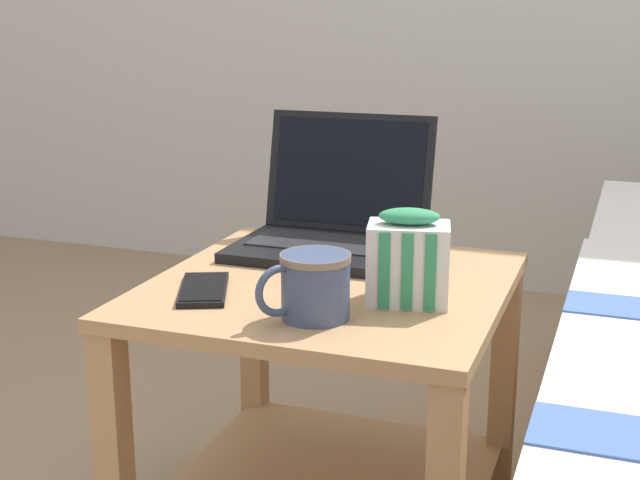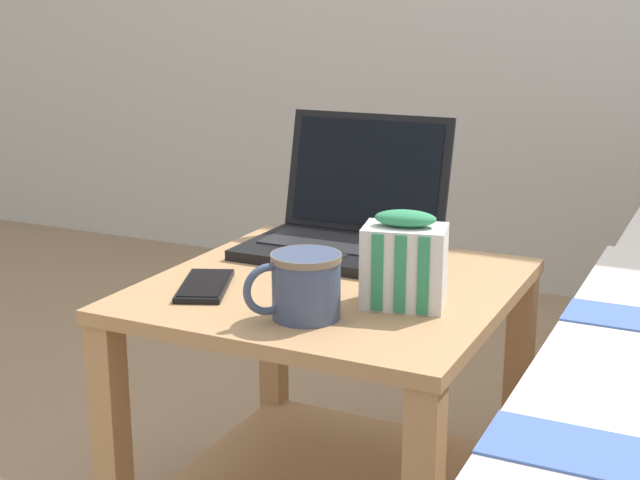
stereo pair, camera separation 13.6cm
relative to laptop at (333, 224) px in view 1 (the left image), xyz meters
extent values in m
cube|color=tan|center=(0.06, -0.19, -0.06)|extent=(0.55, 0.57, 0.02)
cube|color=tan|center=(-0.19, -0.45, -0.30)|extent=(0.04, 0.04, 0.47)
cube|color=tan|center=(-0.19, 0.07, -0.30)|extent=(0.04, 0.04, 0.47)
cube|color=tan|center=(0.31, 0.07, -0.30)|extent=(0.04, 0.04, 0.47)
cube|color=black|center=(0.00, -0.04, -0.04)|extent=(0.32, 0.22, 0.02)
cube|color=#232326|center=(0.00, -0.03, -0.03)|extent=(0.27, 0.12, 0.00)
cube|color=#232326|center=(0.00, -0.11, -0.03)|extent=(0.09, 0.05, 0.00)
cube|color=black|center=(0.00, 0.09, 0.08)|extent=(0.32, 0.06, 0.22)
cube|color=black|center=(0.00, 0.09, 0.08)|extent=(0.29, 0.05, 0.19)
cube|color=green|center=(0.09, 0.10, 0.08)|extent=(0.03, 0.01, 0.03)
cube|color=silver|center=(-0.05, 0.10, 0.07)|extent=(0.03, 0.01, 0.03)
cylinder|color=#3F4C6B|center=(0.10, -0.35, 0.00)|extent=(0.10, 0.10, 0.09)
cylinder|color=#7F6B56|center=(0.10, -0.35, 0.04)|extent=(0.10, 0.10, 0.01)
cylinder|color=black|center=(0.10, -0.35, 0.03)|extent=(0.09, 0.09, 0.01)
torus|color=#3F4C6B|center=(0.06, -0.40, 0.00)|extent=(0.06, 0.07, 0.07)
cube|color=silver|center=(0.20, -0.24, 0.01)|extent=(0.13, 0.10, 0.12)
cube|color=#338C59|center=(0.18, -0.29, 0.01)|extent=(0.02, 0.01, 0.11)
cube|color=#338C59|center=(0.21, -0.28, 0.01)|extent=(0.02, 0.01, 0.11)
cube|color=#338C59|center=(0.24, -0.28, 0.01)|extent=(0.02, 0.01, 0.11)
ellipsoid|color=#338C59|center=(0.20, -0.24, 0.08)|extent=(0.10, 0.07, 0.02)
cube|color=black|center=(-0.10, -0.30, -0.04)|extent=(0.13, 0.17, 0.01)
cube|color=black|center=(-0.10, -0.30, -0.04)|extent=(0.11, 0.15, 0.00)
camera|label=1|loc=(0.51, -1.47, 0.38)|focal=50.00mm
camera|label=2|loc=(0.63, -1.41, 0.38)|focal=50.00mm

